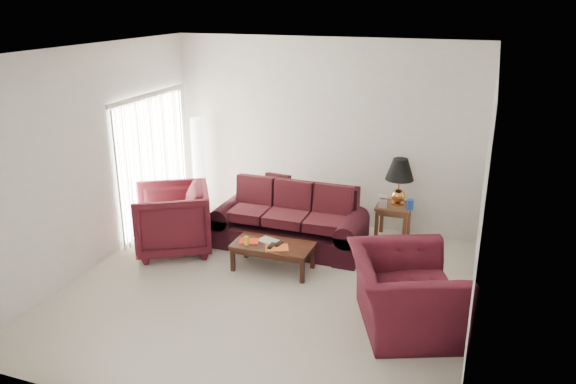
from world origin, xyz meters
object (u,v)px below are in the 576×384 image
Objects in this scene: end_table at (393,222)px; floor_lamp at (199,165)px; armchair_right at (404,293)px; sofa at (289,218)px; coffee_table at (273,257)px; armchair_left at (172,219)px.

floor_lamp is (-3.36, 0.05, 0.56)m from end_table.
end_table is 0.43× the size of armchair_right.
sofa reaches higher than end_table.
sofa is 0.82m from coffee_table.
coffee_table is at bearing -130.52° from end_table.
floor_lamp is 1.27× the size of armchair_right.
sofa is 1.71m from armchair_left.
coffee_table is (1.99, -1.65, -0.65)m from floor_lamp.
armchair_left is 0.82× the size of armchair_right.
end_table reaches higher than coffee_table.
floor_lamp reaches higher than end_table.
floor_lamp is at bearing 150.22° from sofa.
coffee_table is (-1.90, 0.81, -0.24)m from armchair_right.
armchair_right is (1.95, -1.58, -0.03)m from sofa.
coffee_table is at bearing -92.05° from sofa.
armchair_left reaches higher than coffee_table.
armchair_right is at bearing -32.23° from floor_lamp.
coffee_table is (1.61, -0.08, -0.30)m from armchair_left.
armchair_left is (0.38, -1.57, -0.35)m from floor_lamp.
floor_lamp is 1.56× the size of armchair_left.
armchair_left is at bearing -76.43° from floor_lamp.
armchair_left reaches higher than armchair_right.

